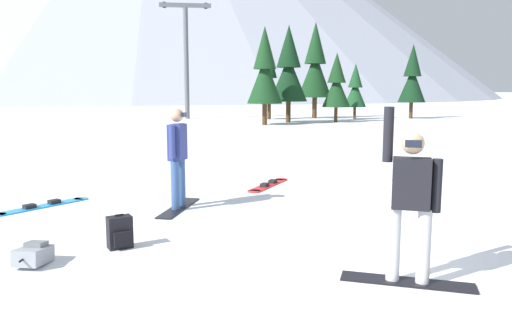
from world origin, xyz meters
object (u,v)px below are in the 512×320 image
(backpack_black, at_px, (120,233))
(pine_tree_slender, at_px, (289,70))
(snowboarder_foreground, at_px, (410,202))
(pine_tree_broad, at_px, (355,89))
(pine_tree_young, at_px, (265,72))
(pine_tree_leaning, at_px, (336,84))
(pine_tree_short, at_px, (315,66))
(pine_tree_tall, at_px, (269,80))
(pine_tree_twin, at_px, (412,78))
(ski_lift_tower, at_px, (186,51))
(snowboarder_midground, at_px, (178,156))
(loose_snowboard_near_left, at_px, (42,206))
(loose_snowboard_near_right, at_px, (269,185))
(backpack_grey, at_px, (33,255))

(backpack_black, bearing_deg, pine_tree_slender, 73.32)
(snowboarder_foreground, bearing_deg, pine_tree_broad, 71.83)
(pine_tree_young, bearing_deg, pine_tree_leaning, 20.58)
(backpack_black, xyz_separation_m, pine_tree_short, (10.67, 30.23, 3.69))
(pine_tree_young, distance_m, pine_tree_leaning, 5.51)
(pine_tree_short, bearing_deg, pine_tree_tall, -165.50)
(pine_tree_twin, bearing_deg, snowboarder_foreground, -115.31)
(pine_tree_broad, xyz_separation_m, ski_lift_tower, (-12.21, 2.35, 2.78))
(pine_tree_young, relative_size, pine_tree_slender, 0.94)
(backpack_black, relative_size, pine_tree_short, 0.07)
(snowboarder_midground, xyz_separation_m, loose_snowboard_near_left, (-2.50, 0.47, -0.94))
(pine_tree_broad, distance_m, pine_tree_young, 9.18)
(snowboarder_foreground, height_order, pine_tree_young, pine_tree_young)
(loose_snowboard_near_right, xyz_separation_m, pine_tree_young, (2.99, 19.30, 3.22))
(snowboarder_foreground, bearing_deg, pine_tree_tall, 83.24)
(backpack_grey, height_order, pine_tree_short, pine_tree_short)
(pine_tree_twin, height_order, pine_tree_short, pine_tree_short)
(pine_tree_tall, bearing_deg, loose_snowboard_near_left, -108.17)
(snowboarder_midground, bearing_deg, pine_tree_broad, 64.62)
(snowboarder_midground, bearing_deg, pine_tree_slender, 73.56)
(loose_snowboard_near_right, distance_m, backpack_grey, 5.95)
(loose_snowboard_near_left, distance_m, pine_tree_twin, 32.75)
(snowboarder_midground, height_order, loose_snowboard_near_left, snowboarder_midground)
(snowboarder_midground, xyz_separation_m, loose_snowboard_near_right, (1.98, 1.92, -0.94))
(snowboarder_foreground, height_order, loose_snowboard_near_left, snowboarder_foreground)
(snowboarder_midground, distance_m, pine_tree_tall, 27.87)
(pine_tree_twin, bearing_deg, pine_tree_slender, -162.12)
(loose_snowboard_near_left, relative_size, pine_tree_short, 0.21)
(backpack_grey, distance_m, pine_tree_broad, 32.46)
(pine_tree_broad, xyz_separation_m, pine_tree_leaning, (-2.43, -3.22, 0.28))
(loose_snowboard_near_left, distance_m, pine_tree_young, 22.28)
(pine_tree_leaning, bearing_deg, snowboarder_midground, -113.54)
(loose_snowboard_near_right, xyz_separation_m, pine_tree_short, (7.93, 26.13, 3.89))
(loose_snowboard_near_right, bearing_deg, loose_snowboard_near_left, -162.08)
(pine_tree_tall, relative_size, pine_tree_twin, 0.95)
(pine_tree_broad, height_order, pine_tree_leaning, pine_tree_leaning)
(snowboarder_foreground, relative_size, pine_tree_leaning, 0.43)
(snowboarder_foreground, distance_m, pine_tree_young, 25.36)
(pine_tree_young, bearing_deg, snowboarder_foreground, -95.46)
(snowboarder_midground, distance_m, pine_tree_young, 21.91)
(loose_snowboard_near_left, distance_m, backpack_grey, 3.29)
(backpack_grey, height_order, backpack_black, backpack_black)
(snowboarder_midground, bearing_deg, pine_tree_leaning, 66.46)
(pine_tree_slender, height_order, ski_lift_tower, ski_lift_tower)
(backpack_grey, bearing_deg, pine_tree_broad, 63.92)
(pine_tree_broad, xyz_separation_m, pine_tree_tall, (-6.26, 0.73, 0.65))
(pine_tree_young, xyz_separation_m, pine_tree_slender, (1.92, 2.12, 0.20))
(loose_snowboard_near_right, xyz_separation_m, pine_tree_broad, (10.53, 24.45, 2.19))
(loose_snowboard_near_right, xyz_separation_m, pine_tree_tall, (4.26, 25.18, 2.84))
(backpack_grey, bearing_deg, pine_tree_tall, 75.03)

